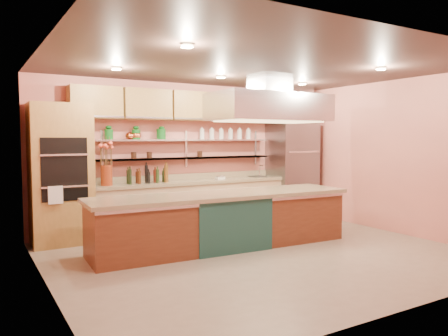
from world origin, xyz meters
TOP-DOWN VIEW (x-y plane):
  - floor at (0.00, 0.00)m, footprint 6.00×5.00m
  - ceiling at (0.00, 0.00)m, footprint 6.00×5.00m
  - wall_back at (0.00, 2.50)m, footprint 6.00×0.04m
  - wall_front at (0.00, -2.50)m, footprint 6.00×0.04m
  - wall_left at (-3.00, 0.00)m, footprint 0.04×5.00m
  - wall_right at (3.00, 0.00)m, footprint 0.04×5.00m
  - oven_stack at (-2.45, 2.18)m, footprint 0.95×0.64m
  - refrigerator at (2.35, 2.14)m, footprint 0.95×0.72m
  - back_counter at (-0.05, 2.20)m, footprint 3.84×0.64m
  - wall_shelf_lower at (-0.05, 2.37)m, footprint 3.60×0.26m
  - wall_shelf_upper at (-0.05, 2.37)m, footprint 3.60×0.26m
  - upper_cabinets at (0.00, 2.32)m, footprint 4.60×0.36m
  - range_hood at (0.61, 0.64)m, footprint 2.00×1.00m
  - ceiling_downlights at (0.00, 0.20)m, footprint 4.00×2.80m
  - island at (-0.29, 0.64)m, footprint 4.20×1.11m
  - flower_vase at (-1.71, 2.15)m, footprint 0.23×0.23m
  - oil_bottle_cluster at (-0.97, 2.15)m, footprint 0.83×0.34m
  - kitchen_scale at (0.54, 2.15)m, footprint 0.18×0.15m
  - bar_faucet at (1.56, 2.25)m, footprint 0.04×0.04m
  - copper_kettle at (-1.22, 2.37)m, footprint 0.18×0.18m
  - green_canister at (-0.62, 2.37)m, footprint 0.17×0.17m

SIDE VIEW (x-z plane):
  - floor at x=0.00m, z-range -0.02..0.00m
  - island at x=-0.29m, z-range 0.00..0.87m
  - back_counter at x=-0.05m, z-range 0.00..0.93m
  - kitchen_scale at x=0.54m, z-range 0.93..1.02m
  - bar_faucet at x=1.56m, z-range 0.93..1.16m
  - refrigerator at x=2.35m, z-range 0.00..2.10m
  - oil_bottle_cluster at x=-0.97m, z-range 0.93..1.19m
  - flower_vase at x=-1.71m, z-range 0.93..1.28m
  - oven_stack at x=-2.45m, z-range 0.00..2.30m
  - wall_shelf_lower at x=-0.05m, z-range 1.34..1.36m
  - wall_back at x=0.00m, z-range 0.00..2.80m
  - wall_front at x=0.00m, z-range 0.00..2.80m
  - wall_left at x=-3.00m, z-range 0.00..2.80m
  - wall_right at x=3.00m, z-range 0.00..2.80m
  - wall_shelf_upper at x=-0.05m, z-range 1.69..1.71m
  - copper_kettle at x=-1.22m, z-range 1.71..1.85m
  - green_canister at x=-0.62m, z-range 1.71..1.91m
  - range_hood at x=0.61m, z-range 2.02..2.48m
  - upper_cabinets at x=0.00m, z-range 2.08..2.62m
  - ceiling_downlights at x=0.00m, z-range 2.76..2.78m
  - ceiling at x=0.00m, z-range 2.79..2.81m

